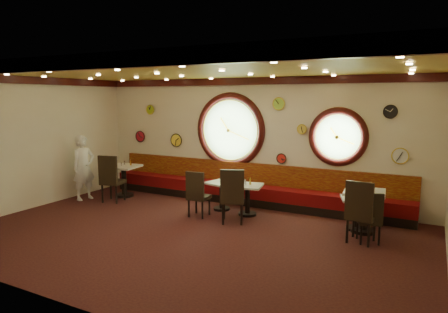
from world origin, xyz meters
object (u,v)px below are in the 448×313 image
(table_b, at_px, (222,192))
(chair_a, at_px, (110,176))
(condiment_c_pepper, at_px, (245,183))
(chair_d, at_px, (370,215))
(condiment_a_pepper, at_px, (121,164))
(condiment_d_salt, at_px, (359,188))
(condiment_e_pepper, at_px, (356,195))
(condiment_c_salt, at_px, (245,181))
(condiment_a_bottle, at_px, (131,162))
(condiment_c_bottle, at_px, (250,181))
(condiment_d_pepper, at_px, (365,189))
(condiment_e_salt, at_px, (355,195))
(condiment_e_bottle, at_px, (365,194))
(table_a, at_px, (124,177))
(table_e, at_px, (356,210))
(chair_c, at_px, (232,193))
(condiment_b_salt, at_px, (220,179))
(condiment_d_bottle, at_px, (370,186))
(chair_e, at_px, (360,208))
(waiter, at_px, (84,168))
(chair_b, at_px, (197,191))
(table_d, at_px, (364,206))
(condiment_b_pepper, at_px, (222,180))
(condiment_b_bottle, at_px, (224,179))

(table_b, distance_m, chair_a, 2.97)
(chair_a, height_order, condiment_c_pepper, chair_a)
(chair_d, height_order, condiment_a_pepper, chair_d)
(condiment_d_salt, bearing_deg, condiment_e_pepper, 140.06)
(condiment_c_salt, bearing_deg, condiment_a_bottle, 178.27)
(table_b, relative_size, condiment_c_bottle, 4.78)
(condiment_d_pepper, bearing_deg, table_b, 177.47)
(chair_a, height_order, chair_d, chair_a)
(condiment_c_salt, relative_size, condiment_e_salt, 1.21)
(condiment_c_bottle, distance_m, condiment_e_bottle, 2.50)
(table_b, relative_size, chair_d, 1.26)
(table_a, relative_size, condiment_a_pepper, 9.84)
(table_a, distance_m, table_e, 6.15)
(chair_c, xyz_separation_m, condiment_b_salt, (-0.76, 0.87, 0.06))
(condiment_b_salt, xyz_separation_m, condiment_d_bottle, (3.44, -0.08, 0.20))
(condiment_c_salt, xyz_separation_m, condiment_e_bottle, (2.64, 0.11, -0.02))
(chair_e, bearing_deg, chair_d, 33.09)
(condiment_c_pepper, bearing_deg, waiter, -171.63)
(chair_d, height_order, condiment_e_pepper, chair_d)
(condiment_e_salt, bearing_deg, condiment_d_bottle, -10.88)
(table_b, xyz_separation_m, condiment_d_salt, (3.18, -0.05, 0.47))
(chair_b, height_order, waiter, waiter)
(table_d, distance_m, condiment_d_pepper, 0.36)
(table_a, height_order, chair_a, chair_a)
(chair_e, relative_size, condiment_e_salt, 8.33)
(chair_a, height_order, condiment_a_pepper, chair_a)
(chair_d, xyz_separation_m, condiment_e_bottle, (-0.22, 0.78, 0.19))
(chair_e, height_order, condiment_b_pepper, chair_e)
(table_a, distance_m, condiment_b_pepper, 3.02)
(condiment_e_pepper, bearing_deg, table_a, -179.28)
(table_b, relative_size, condiment_e_pepper, 6.81)
(condiment_c_bottle, relative_size, condiment_e_salt, 1.79)
(table_d, height_order, condiment_e_pepper, table_d)
(table_d, distance_m, condiment_c_pepper, 2.60)
(table_e, xyz_separation_m, condiment_b_bottle, (-3.10, 0.04, 0.33))
(chair_a, bearing_deg, chair_b, -13.32)
(chair_e, xyz_separation_m, waiter, (-7.06, -0.01, 0.18))
(table_a, height_order, chair_c, chair_c)
(table_b, bearing_deg, condiment_b_salt, 147.33)
(condiment_a_pepper, relative_size, condiment_b_bottle, 0.63)
(chair_c, height_order, chair_d, chair_c)
(condiment_b_pepper, xyz_separation_m, condiment_e_pepper, (3.11, -0.02, -0.01))
(condiment_a_pepper, height_order, condiment_c_bottle, condiment_a_pepper)
(condiment_c_bottle, bearing_deg, table_b, 174.73)
(table_e, bearing_deg, condiment_e_salt, 163.21)
(chair_a, xyz_separation_m, condiment_a_pepper, (-0.19, 0.62, 0.20))
(chair_a, height_order, condiment_d_pepper, chair_a)
(table_a, distance_m, chair_a, 0.69)
(table_e, relative_size, condiment_c_pepper, 7.91)
(chair_b, height_order, condiment_c_bottle, chair_b)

